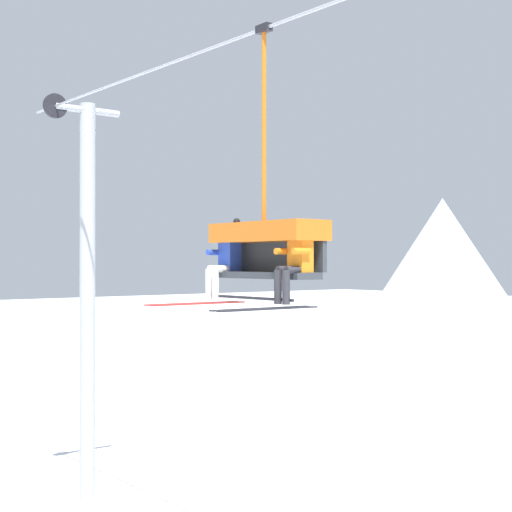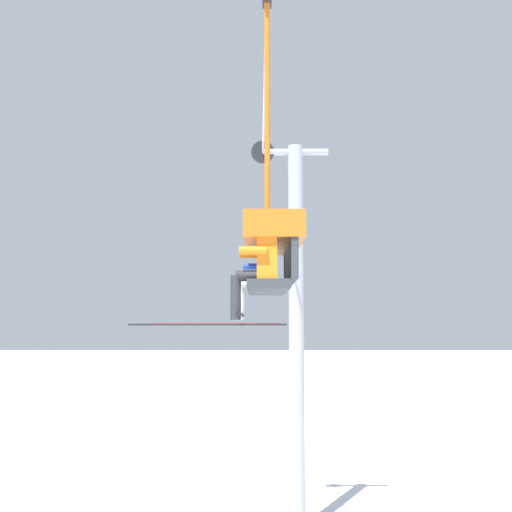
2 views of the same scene
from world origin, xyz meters
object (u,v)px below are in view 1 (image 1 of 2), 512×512
skier_blue (224,260)px  skier_orange (293,261)px  chairlift_chair (268,239)px  lift_tower_near (87,291)px

skier_blue → skier_orange: skier_blue is taller
skier_blue → chairlift_chair: bearing=14.2°
lift_tower_near → chairlift_chair: lift_tower_near is taller
chairlift_chair → skier_blue: chairlift_chair is taller
skier_orange → chairlift_chair: bearing=165.4°
skier_blue → skier_orange: size_ratio=1.00×
lift_tower_near → skier_blue: size_ratio=5.47×
skier_blue → skier_orange: 1.68m
lift_tower_near → skier_orange: (8.35, -0.93, 0.70)m
lift_tower_near → skier_orange: size_ratio=5.47×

